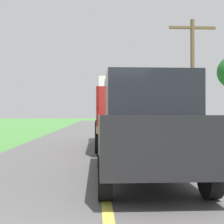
% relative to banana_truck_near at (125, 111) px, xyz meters
% --- Properties ---
extents(banana_truck_near, '(2.38, 5.82, 2.80)m').
position_rel_banana_truck_near_xyz_m(banana_truck_near, '(0.00, 0.00, 0.00)').
color(banana_truck_near, '#2D2D30').
rests_on(banana_truck_near, road_surface).
extents(utility_pole_roadside, '(2.32, 0.20, 6.03)m').
position_rel_banana_truck_near_xyz_m(utility_pole_roadside, '(3.62, 2.69, 1.87)').
color(utility_pole_roadside, brown).
rests_on(utility_pole_roadside, ground).
extents(following_car, '(1.74, 4.10, 1.92)m').
position_rel_banana_truck_near_xyz_m(following_car, '(-0.25, -6.27, -0.39)').
color(following_car, black).
rests_on(following_car, road_surface).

